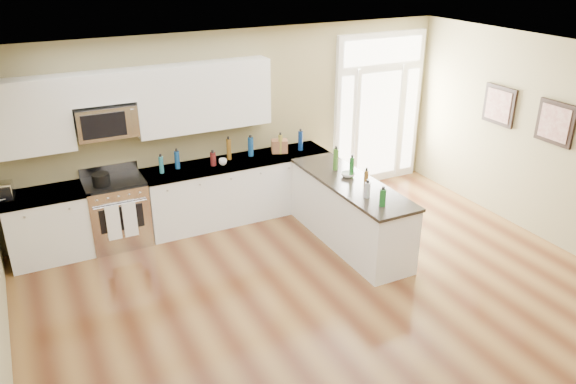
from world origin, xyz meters
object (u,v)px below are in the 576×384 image
at_px(toaster_oven, 2,191).
at_px(kitchen_range, 117,212).
at_px(stockpot, 101,179).
at_px(peninsula_cabinet, 349,214).

bearing_deg(toaster_oven, kitchen_range, 7.37).
height_order(kitchen_range, stockpot, stockpot).
distance_m(stockpot, toaster_oven, 1.20).
relative_size(peninsula_cabinet, toaster_oven, 8.86).
relative_size(kitchen_range, stockpot, 4.66).
relative_size(stockpot, toaster_oven, 0.89).
bearing_deg(stockpot, toaster_oven, 174.37).
height_order(peninsula_cabinet, toaster_oven, toaster_oven).
bearing_deg(peninsula_cabinet, stockpot, 156.17).
bearing_deg(peninsula_cabinet, toaster_oven, 160.93).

